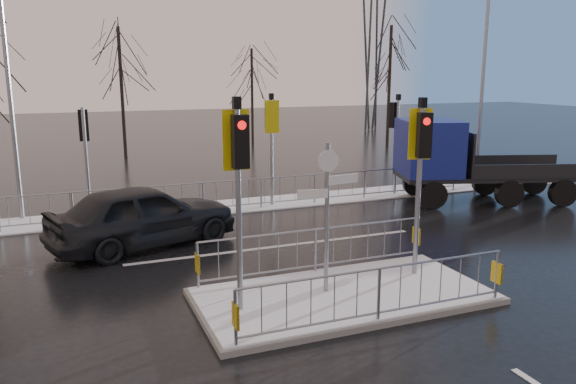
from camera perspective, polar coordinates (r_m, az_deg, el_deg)
name	(u,v)px	position (r m, az deg, el deg)	size (l,w,h in m)	color
ground	(343,299)	(11.81, 5.61, -10.75)	(120.00, 120.00, 0.00)	black
snow_verge	(228,207)	(19.46, -6.10, -1.49)	(30.00, 2.00, 0.04)	white
lane_markings	(351,305)	(11.53, 6.38, -11.31)	(8.00, 11.38, 0.01)	silver
traffic_island	(343,281)	(11.66, 5.57, -8.97)	(6.00, 3.04, 4.15)	slate
far_kerb_fixtures	(240,180)	(18.85, -4.89, 1.20)	(18.00, 0.65, 3.83)	gray
car_far_lane	(143,215)	(15.40, -14.47, -2.29)	(2.00, 4.97, 1.69)	black
flatbed_truck	(453,159)	(20.77, 16.40, 3.27)	(6.72, 4.11, 2.93)	black
tree_far_a	(120,67)	(31.78, -16.67, 12.07)	(3.75, 3.75, 7.08)	black
tree_far_b	(252,78)	(35.41, -3.69, 11.46)	(3.25, 3.25, 6.14)	black
tree_far_c	(390,62)	(36.09, 10.33, 12.83)	(4.00, 4.00, 7.55)	black
street_lamp_right	(484,77)	(23.95, 19.33, 11.01)	(1.25, 0.18, 8.00)	gray
street_lamp_left	(10,75)	(19.17, -26.37, 10.64)	(1.25, 0.18, 8.20)	gray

